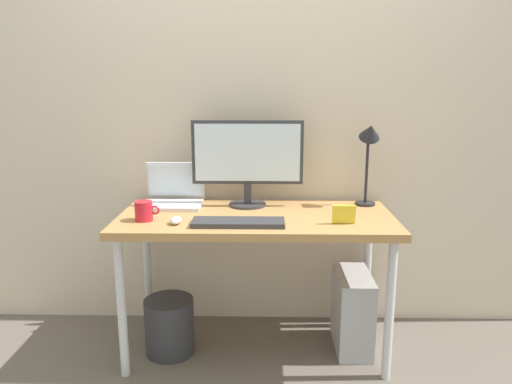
# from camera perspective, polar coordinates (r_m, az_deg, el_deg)

# --- Properties ---
(ground_plane) EXTENTS (6.00, 6.00, 0.00)m
(ground_plane) POSITION_cam_1_polar(r_m,az_deg,el_deg) (2.79, 0.00, -17.73)
(ground_plane) COLOR #665B51
(back_wall) EXTENTS (4.40, 0.04, 2.60)m
(back_wall) POSITION_cam_1_polar(r_m,az_deg,el_deg) (2.79, 0.16, 10.34)
(back_wall) COLOR beige
(back_wall) RESTS_ON ground_plane
(desk) EXTENTS (1.40, 0.65, 0.75)m
(desk) POSITION_cam_1_polar(r_m,az_deg,el_deg) (2.52, 0.00, -4.22)
(desk) COLOR #B7844C
(desk) RESTS_ON ground_plane
(monitor) EXTENTS (0.60, 0.20, 0.47)m
(monitor) POSITION_cam_1_polar(r_m,az_deg,el_deg) (2.63, -1.00, 4.07)
(monitor) COLOR #333338
(monitor) RESTS_ON desk
(laptop) EXTENTS (0.32, 0.26, 0.23)m
(laptop) POSITION_cam_1_polar(r_m,az_deg,el_deg) (2.73, -9.60, -0.28)
(laptop) COLOR silver
(laptop) RESTS_ON desk
(desk_lamp) EXTENTS (0.11, 0.16, 0.47)m
(desk_lamp) POSITION_cam_1_polar(r_m,az_deg,el_deg) (2.68, 13.08, 5.39)
(desk_lamp) COLOR #232328
(desk_lamp) RESTS_ON desk
(keyboard) EXTENTS (0.44, 0.14, 0.02)m
(keyboard) POSITION_cam_1_polar(r_m,az_deg,el_deg) (2.32, -2.09, -3.58)
(keyboard) COLOR #333338
(keyboard) RESTS_ON desk
(mouse) EXTENTS (0.06, 0.09, 0.03)m
(mouse) POSITION_cam_1_polar(r_m,az_deg,el_deg) (2.37, -9.34, -3.28)
(mouse) COLOR silver
(mouse) RESTS_ON desk
(coffee_mug) EXTENTS (0.12, 0.09, 0.10)m
(coffee_mug) POSITION_cam_1_polar(r_m,az_deg,el_deg) (2.45, -12.94, -2.17)
(coffee_mug) COLOR red
(coffee_mug) RESTS_ON desk
(photo_frame) EXTENTS (0.11, 0.03, 0.09)m
(photo_frame) POSITION_cam_1_polar(r_m,az_deg,el_deg) (2.37, 10.21, -2.56)
(photo_frame) COLOR yellow
(photo_frame) RESTS_ON desk
(computer_tower) EXTENTS (0.18, 0.36, 0.42)m
(computer_tower) POSITION_cam_1_polar(r_m,az_deg,el_deg) (2.76, 11.18, -13.47)
(computer_tower) COLOR #B2B2B7
(computer_tower) RESTS_ON ground_plane
(wastebasket) EXTENTS (0.26, 0.26, 0.30)m
(wastebasket) POSITION_cam_1_polar(r_m,az_deg,el_deg) (2.73, -10.06, -15.13)
(wastebasket) COLOR #333338
(wastebasket) RESTS_ON ground_plane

